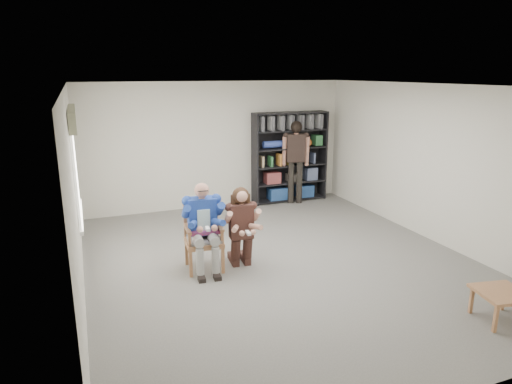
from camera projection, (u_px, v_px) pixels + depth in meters
name	position (u px, v px, depth m)	size (l,w,h in m)	color
room_shell	(282.00, 178.00, 7.05)	(6.00, 7.00, 2.80)	silver
floor	(281.00, 262.00, 7.41)	(6.00, 7.00, 0.01)	slate
window_left	(76.00, 165.00, 6.86)	(0.16, 2.00, 1.75)	white
armchair	(204.00, 237.00, 7.02)	(0.62, 0.60, 1.07)	#9B613F
seated_man	(203.00, 227.00, 6.98)	(0.60, 0.83, 1.39)	navy
kneeling_woman	(242.00, 228.00, 7.09)	(0.53, 0.86, 1.27)	#361E18
bookshelf	(290.00, 157.00, 10.70)	(1.80, 0.38, 2.10)	black
standing_man	(296.00, 163.00, 10.52)	(0.59, 0.33, 1.90)	black
side_table	(500.00, 306.00, 5.63)	(0.57, 0.57, 0.39)	#9B613F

